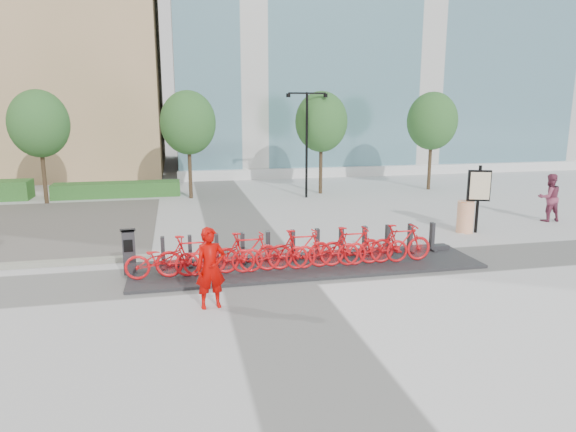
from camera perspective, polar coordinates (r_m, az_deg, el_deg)
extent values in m
plane|color=silver|center=(13.78, -2.74, -6.36)|extent=(120.00, 120.00, 0.00)
cube|color=#5D97A0|center=(42.80, 10.82, 22.20)|extent=(32.00, 16.00, 24.00)
cube|color=#164918|center=(26.55, -18.40, 2.81)|extent=(6.00, 1.20, 0.70)
cylinder|color=#342A1C|center=(25.73, -25.51, 4.55)|extent=(0.18, 0.18, 3.00)
ellipsoid|color=#2B6129|center=(25.58, -25.94, 9.22)|extent=(2.60, 2.60, 2.99)
cylinder|color=#342A1C|center=(25.06, -10.84, 5.35)|extent=(0.18, 0.18, 3.00)
ellipsoid|color=#2B6129|center=(24.91, -11.04, 10.15)|extent=(2.60, 2.60, 2.99)
cylinder|color=#342A1C|center=(26.06, 3.66, 5.79)|extent=(0.18, 0.18, 3.00)
ellipsoid|color=#2B6129|center=(25.91, 3.72, 10.41)|extent=(2.60, 2.60, 2.99)
cylinder|color=#342A1C|center=(28.30, 15.48, 5.88)|extent=(0.18, 0.18, 3.00)
ellipsoid|color=#2B6129|center=(28.16, 15.72, 10.13)|extent=(2.60, 2.60, 2.99)
cylinder|color=black|center=(24.74, 2.09, 7.80)|extent=(0.12, 0.12, 5.00)
cube|color=black|center=(24.57, 1.08, 13.49)|extent=(0.90, 0.08, 0.08)
cube|color=black|center=(24.79, 3.17, 13.46)|extent=(0.90, 0.08, 0.08)
cylinder|color=black|center=(24.47, 0.03, 13.26)|extent=(0.20, 0.20, 0.18)
cylinder|color=black|center=(24.92, 4.19, 13.21)|extent=(0.20, 0.20, 0.18)
cube|color=#29292B|center=(14.31, 2.22, -5.48)|extent=(9.60, 2.40, 0.08)
imported|color=red|center=(13.40, -13.80, -4.70)|extent=(1.86, 0.65, 0.98)
imported|color=red|center=(13.38, -10.72, -4.34)|extent=(1.81, 0.51, 1.09)
imported|color=red|center=(13.43, -7.63, -4.41)|extent=(1.86, 0.65, 0.98)
imported|color=red|center=(13.48, -4.58, -4.03)|extent=(1.81, 0.51, 1.09)
imported|color=red|center=(13.61, -1.56, -4.08)|extent=(1.86, 0.65, 0.98)
imported|color=red|center=(13.74, 1.39, -3.68)|extent=(1.81, 0.51, 1.09)
imported|color=red|center=(13.94, 4.27, -3.71)|extent=(1.86, 0.65, 0.98)
imported|color=red|center=(14.14, 7.07, -3.31)|extent=(1.81, 0.51, 1.09)
imported|color=red|center=(14.41, 9.78, -3.33)|extent=(1.86, 0.65, 0.98)
imported|color=red|center=(14.67, 12.39, -2.94)|extent=(1.81, 0.51, 1.09)
cube|color=#2B2B2E|center=(13.94, -17.23, -3.92)|extent=(0.33, 0.29, 1.13)
cube|color=black|center=(13.79, -17.39, -1.50)|extent=(0.40, 0.34, 0.15)
cube|color=black|center=(13.74, -17.34, -3.19)|extent=(0.23, 0.03, 0.32)
imported|color=#AF0300|center=(11.37, -8.60, -5.74)|extent=(0.72, 0.52, 1.81)
imported|color=#853650|center=(22.12, 27.03, 1.84)|extent=(0.94, 0.75, 1.84)
cylinder|color=#FF640D|center=(19.05, 19.10, -0.09)|extent=(0.60, 0.60, 1.11)
cylinder|color=black|center=(19.03, 20.35, 1.74)|extent=(0.11, 0.11, 2.37)
cube|color=black|center=(18.95, 20.46, 3.18)|extent=(0.77, 0.36, 1.08)
cube|color=beige|center=(18.90, 20.57, 3.15)|extent=(0.64, 0.24, 0.95)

